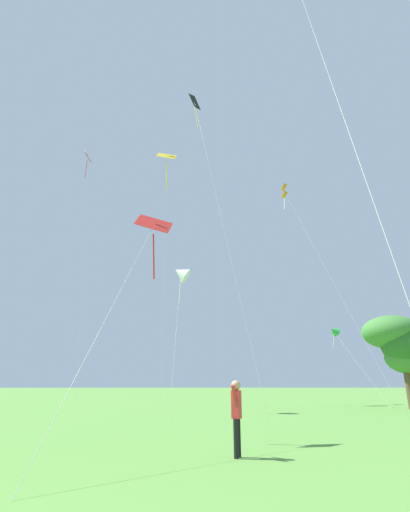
# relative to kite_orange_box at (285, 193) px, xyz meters

# --- Properties ---
(kite_orange_box) EXTENTS (3.74, 7.64, 17.65)m
(kite_orange_box) POSITION_rel_kite_orange_box_xyz_m (0.00, 0.00, 0.00)
(kite_orange_box) COLOR orange
(kite_orange_box) RESTS_ON ground_plane
(kite_red_high) EXTENTS (2.12, 7.02, 8.07)m
(kite_red_high) POSITION_rel_kite_orange_box_xyz_m (-9.42, -14.87, -9.72)
(kite_red_high) COLOR red
(kite_red_high) RESTS_ON ground_plane
(kite_white_distant) EXTENTS (1.49, 7.12, 10.09)m
(kite_white_distant) POSITION_rel_kite_orange_box_xyz_m (-8.49, -1.45, -7.46)
(kite_white_distant) COLOR white
(kite_white_distant) RESTS_ON ground_plane
(kite_pink_low) EXTENTS (3.58, 7.34, 28.02)m
(kite_pink_low) POSITION_rel_kite_orange_box_xyz_m (-19.81, 11.76, 8.78)
(kite_pink_low) COLOR pink
(kite_pink_low) RESTS_ON ground_plane
(kite_green_small) EXTENTS (1.55, 7.82, 7.16)m
(kite_green_small) POSITION_rel_kite_orange_box_xyz_m (6.17, 8.33, -10.22)
(kite_green_small) COLOR green
(kite_green_small) RESTS_ON ground_plane
(kite_black_large) EXTENTS (3.70, 9.23, 24.28)m
(kite_black_large) POSITION_rel_kite_orange_box_xyz_m (-7.44, -2.83, 5.26)
(kite_black_large) COLOR black
(kite_black_large) RESTS_ON ground_plane
(kite_yellow_diamond) EXTENTS (2.26, 6.04, 27.02)m
(kite_yellow_diamond) POSITION_rel_kite_orange_box_xyz_m (-10.45, 9.55, 7.99)
(kite_yellow_diamond) COLOR yellow
(kite_yellow_diamond) RESTS_ON ground_plane
(person_in_red_shirt) EXTENTS (0.34, 0.56, 1.82)m
(person_in_red_shirt) POSITION_rel_kite_orange_box_xyz_m (-6.80, -17.87, -15.70)
(person_in_red_shirt) COLOR black
(person_in_red_shirt) RESTS_ON ground_plane
(tree_right_cluster) EXTENTS (4.79, 4.46, 6.75)m
(tree_right_cluster) POSITION_rel_kite_orange_box_xyz_m (8.10, 0.41, -12.09)
(tree_right_cluster) COLOR brown
(tree_right_cluster) RESTS_ON ground_plane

